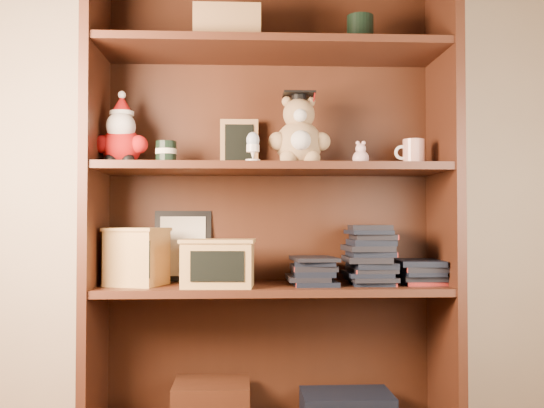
{
  "coord_description": "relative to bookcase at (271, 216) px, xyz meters",
  "views": [
    {
      "loc": [
        0.01,
        -0.82,
        0.76
      ],
      "look_at": [
        0.11,
        1.3,
        0.82
      ],
      "focal_mm": 42.0,
      "sensor_mm": 36.0,
      "label": 1
    }
  ],
  "objects": [
    {
      "name": "bookcase",
      "position": [
        0.0,
        0.0,
        0.0
      ],
      "size": [
        1.2,
        0.35,
        1.6
      ],
      "color": "#432013",
      "rests_on": "ground"
    },
    {
      "name": "shelf_lower",
      "position": [
        0.0,
        -0.05,
        -0.24
      ],
      "size": [
        1.14,
        0.33,
        0.02
      ],
      "color": "#432013",
      "rests_on": "ground"
    },
    {
      "name": "shelf_upper",
      "position": [
        0.0,
        -0.05,
        0.16
      ],
      "size": [
        1.14,
        0.33,
        0.02
      ],
      "color": "#432013",
      "rests_on": "ground"
    },
    {
      "name": "santa_plush",
      "position": [
        -0.5,
        -0.06,
        0.26
      ],
      "size": [
        0.18,
        0.13,
        0.25
      ],
      "color": "#A50F0F",
      "rests_on": "shelf_upper"
    },
    {
      "name": "teachers_tin",
      "position": [
        -0.35,
        -0.05,
        0.21
      ],
      "size": [
        0.07,
        0.07,
        0.08
      ],
      "color": "black",
      "rests_on": "shelf_upper"
    },
    {
      "name": "chalkboard_plaque",
      "position": [
        -0.11,
        0.06,
        0.25
      ],
      "size": [
        0.13,
        0.07,
        0.17
      ],
      "color": "#9E7547",
      "rests_on": "shelf_upper"
    },
    {
      "name": "egg_cup",
      "position": [
        -0.06,
        -0.13,
        0.23
      ],
      "size": [
        0.05,
        0.05,
        0.1
      ],
      "color": "white",
      "rests_on": "shelf_upper"
    },
    {
      "name": "grad_teddy_bear",
      "position": [
        0.09,
        -0.06,
        0.27
      ],
      "size": [
        0.21,
        0.18,
        0.25
      ],
      "color": "#A68457",
      "rests_on": "shelf_upper"
    },
    {
      "name": "pink_figurine",
      "position": [
        0.3,
        -0.05,
        0.2
      ],
      "size": [
        0.06,
        0.06,
        0.09
      ],
      "color": "beige",
      "rests_on": "shelf_upper"
    },
    {
      "name": "teacher_mug",
      "position": [
        0.48,
        -0.05,
        0.22
      ],
      "size": [
        0.1,
        0.07,
        0.09
      ],
      "color": "silver",
      "rests_on": "shelf_upper"
    },
    {
      "name": "certificate_frame",
      "position": [
        -0.31,
        0.09,
        -0.1
      ],
      "size": [
        0.2,
        0.05,
        0.25
      ],
      "color": "black",
      "rests_on": "shelf_lower"
    },
    {
      "name": "treats_box",
      "position": [
        -0.44,
        -0.05,
        -0.13
      ],
      "size": [
        0.22,
        0.22,
        0.19
      ],
      "color": "tan",
      "rests_on": "shelf_lower"
    },
    {
      "name": "pencils_box",
      "position": [
        -0.17,
        -0.12,
        -0.15
      ],
      "size": [
        0.25,
        0.18,
        0.15
      ],
      "color": "tan",
      "rests_on": "shelf_lower"
    },
    {
      "name": "book_stack_left",
      "position": [
        0.13,
        -0.05,
        -0.18
      ],
      "size": [
        0.14,
        0.2,
        0.1
      ],
      "color": "black",
      "rests_on": "shelf_lower"
    },
    {
      "name": "book_stack_mid",
      "position": [
        0.33,
        -0.05,
        -0.13
      ],
      "size": [
        0.14,
        0.2,
        0.19
      ],
      "color": "black",
      "rests_on": "shelf_lower"
    },
    {
      "name": "book_stack_right",
      "position": [
        0.5,
        -0.05,
        -0.19
      ],
      "size": [
        0.14,
        0.2,
        0.08
      ],
      "color": "black",
      "rests_on": "shelf_lower"
    }
  ]
}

